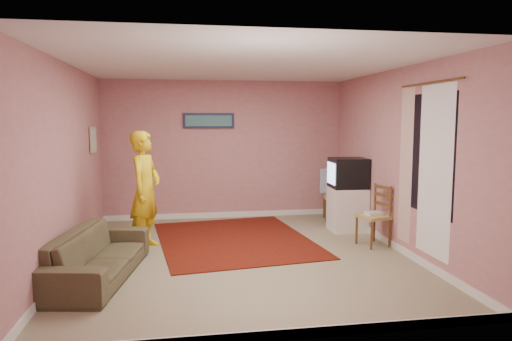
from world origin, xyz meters
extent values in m
plane|color=gray|center=(0.00, 0.00, 0.00)|extent=(5.00, 5.00, 0.00)
cube|color=tan|center=(0.00, 2.50, 1.30)|extent=(4.50, 0.02, 2.60)
cube|color=tan|center=(0.00, -2.50, 1.30)|extent=(4.50, 0.02, 2.60)
cube|color=tan|center=(-2.25, 0.00, 1.30)|extent=(0.02, 5.00, 2.60)
cube|color=tan|center=(2.25, 0.00, 1.30)|extent=(0.02, 5.00, 2.60)
cube|color=silver|center=(0.00, 0.00, 2.60)|extent=(4.50, 5.00, 0.02)
cube|color=silver|center=(0.00, 2.49, 0.05)|extent=(4.50, 0.02, 0.10)
cube|color=silver|center=(0.00, -2.49, 0.05)|extent=(4.50, 0.02, 0.10)
cube|color=silver|center=(-2.24, 0.00, 0.05)|extent=(0.02, 5.00, 0.10)
cube|color=silver|center=(2.24, 0.00, 0.05)|extent=(0.02, 5.00, 0.10)
cube|color=black|center=(2.24, -0.90, 1.45)|extent=(0.01, 1.10, 1.50)
cube|color=white|center=(2.23, -1.05, 1.25)|extent=(0.01, 0.75, 2.10)
cube|color=white|center=(2.21, -0.35, 1.25)|extent=(0.01, 0.35, 2.10)
cylinder|color=brown|center=(2.20, -0.90, 2.32)|extent=(0.02, 1.40, 0.02)
cube|color=#15183C|center=(-0.30, 2.47, 1.85)|extent=(0.95, 0.03, 0.28)
cube|color=#2F6183|center=(-0.30, 2.45, 1.85)|extent=(0.86, 0.01, 0.20)
cube|color=tan|center=(-2.22, 1.60, 1.55)|extent=(0.03, 0.38, 0.42)
cube|color=#B1BCC1|center=(-2.20, 1.60, 1.55)|extent=(0.01, 0.30, 0.34)
cube|color=black|center=(-0.01, 0.82, 0.01)|extent=(2.59, 3.08, 0.02)
cube|color=white|center=(1.95, 1.12, 0.37)|extent=(0.58, 0.52, 0.73)
cube|color=black|center=(1.95, 1.12, 0.98)|extent=(0.59, 0.54, 0.50)
cube|color=#8CB2F2|center=(1.66, 1.13, 0.98)|extent=(0.03, 0.42, 0.35)
cube|color=tan|center=(2.00, 1.95, 0.43)|extent=(0.47, 0.45, 0.05)
cube|color=brown|center=(2.00, 1.95, 0.66)|extent=(0.40, 0.12, 0.46)
cube|color=#A5A5AA|center=(2.00, 1.95, 0.48)|extent=(0.36, 0.28, 0.06)
cube|color=#89A9E0|center=(2.00, 2.14, 0.72)|extent=(0.44, 0.05, 0.46)
cube|color=tan|center=(2.00, 0.18, 0.44)|extent=(0.49, 0.50, 0.05)
cube|color=brown|center=(2.00, 0.18, 0.67)|extent=(0.15, 0.41, 0.47)
cube|color=silver|center=(2.00, 0.18, 0.49)|extent=(0.26, 0.21, 0.05)
imported|color=#4A442D|center=(-1.80, -0.64, 0.28)|extent=(1.07, 2.04, 0.57)
imported|color=gold|center=(-1.33, 0.60, 0.86)|extent=(0.61, 0.73, 1.71)
camera|label=1|loc=(-0.77, -6.12, 1.88)|focal=32.00mm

